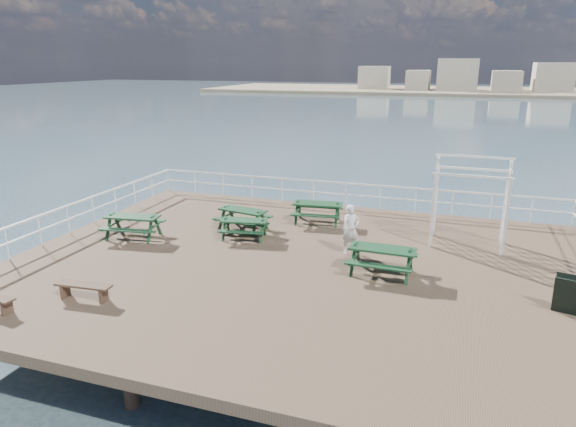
# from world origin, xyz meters

# --- Properties ---
(ground) EXTENTS (18.00, 14.00, 0.30)m
(ground) POSITION_xyz_m (0.00, 0.00, -0.15)
(ground) COLOR brown
(ground) RESTS_ON ground
(sea_backdrop) EXTENTS (300.00, 300.00, 9.20)m
(sea_backdrop) POSITION_xyz_m (12.54, 134.07, -0.51)
(sea_backdrop) COLOR #38515E
(sea_backdrop) RESTS_ON ground
(railing) EXTENTS (17.77, 13.76, 1.10)m
(railing) POSITION_xyz_m (-0.07, 2.57, 0.87)
(railing) COLOR white
(railing) RESTS_ON ground
(picnic_table_a) EXTENTS (2.05, 1.77, 0.88)m
(picnic_table_a) POSITION_xyz_m (-3.00, 2.56, 0.56)
(picnic_table_a) COLOR #163E20
(picnic_table_a) RESTS_ON ground
(picnic_table_b) EXTENTS (1.83, 1.58, 0.79)m
(picnic_table_b) POSITION_xyz_m (-2.55, 1.62, 0.50)
(picnic_table_b) COLOR #163E20
(picnic_table_b) RESTS_ON ground
(picnic_table_c) EXTENTS (2.04, 1.72, 0.91)m
(picnic_table_c) POSITION_xyz_m (-0.56, 4.25, 0.58)
(picnic_table_c) COLOR #163E20
(picnic_table_c) RESTS_ON ground
(picnic_table_d) EXTENTS (2.09, 1.78, 0.92)m
(picnic_table_d) POSITION_xyz_m (-6.37, 0.42, 0.59)
(picnic_table_d) COLOR #163E20
(picnic_table_d) RESTS_ON ground
(picnic_table_e) EXTENTS (1.97, 1.61, 0.94)m
(picnic_table_e) POSITION_xyz_m (2.62, -0.04, 0.60)
(picnic_table_e) COLOR #163E20
(picnic_table_e) RESTS_ON ground
(flat_bench_near) EXTENTS (1.58, 0.49, 0.45)m
(flat_bench_near) POSITION_xyz_m (-4.61, -4.32, 0.34)
(flat_bench_near) COLOR #513929
(flat_bench_near) RESTS_ON ground
(trellis_arbor) EXTENTS (2.53, 1.39, 3.12)m
(trellis_arbor) POSITION_xyz_m (5.00, 3.47, 1.38)
(trellis_arbor) COLOR white
(trellis_arbor) RESTS_ON ground
(sandwich_board) EXTENTS (0.70, 0.58, 1.00)m
(sandwich_board) POSITION_xyz_m (7.39, -1.05, 0.49)
(sandwich_board) COLOR black
(sandwich_board) RESTS_ON ground
(person) EXTENTS (0.72, 0.67, 1.65)m
(person) POSITION_xyz_m (1.37, 1.36, 0.83)
(person) COLOR silver
(person) RESTS_ON ground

